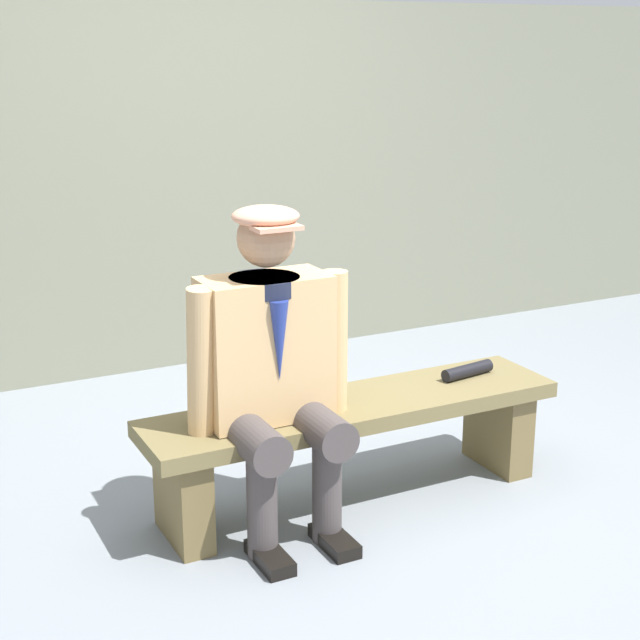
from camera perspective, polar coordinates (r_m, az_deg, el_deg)
ground_plane at (r=3.92m, az=1.99°, el=-10.64°), size 30.00×30.00×0.00m
bench at (r=3.80m, az=2.03°, el=-6.53°), size 1.70×0.40×0.42m
seated_man at (r=3.47m, az=-2.91°, el=-2.60°), size 0.63×0.55×1.23m
rolled_magazine at (r=4.05m, az=8.80°, el=-3.01°), size 0.25×0.09×0.05m
stadium_wall at (r=5.43m, az=-8.49°, el=7.90°), size 12.00×0.24×2.01m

